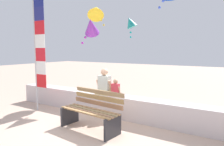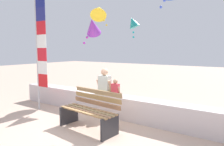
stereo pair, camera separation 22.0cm
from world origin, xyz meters
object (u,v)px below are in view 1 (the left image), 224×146
person_adult (104,84)px  kite_purple (91,26)px  flag_banner (38,45)px  kite_yellow (96,11)px  kite_teal (130,23)px  park_bench (92,112)px  person_child (116,89)px

person_adult → kite_purple: (-1.08, 0.82, 1.70)m
flag_banner → kite_yellow: 3.09m
flag_banner → kite_teal: 3.62m
park_bench → person_adult: person_adult is taller
park_bench → flag_banner: size_ratio=0.44×
kite_yellow → park_bench: bearing=-55.4°
person_child → kite_yellow: bearing=136.1°
kite_yellow → flag_banner: bearing=-90.7°
person_child → kite_purple: size_ratio=0.47×
kite_yellow → kite_teal: kite_yellow is taller
person_child → kite_teal: 3.40m
kite_yellow → person_adult: bearing=-49.1°
park_bench → person_child: (-0.02, 1.07, 0.35)m
park_bench → kite_yellow: (-2.15, 3.12, 2.90)m
kite_purple → kite_teal: 1.83m
kite_yellow → person_child: bearing=-43.9°
park_bench → kite_purple: (-1.45, 1.89, 2.16)m
kite_purple → person_adult: bearing=-37.3°
flag_banner → kite_teal: size_ratio=4.07×
flag_banner → kite_yellow: size_ratio=3.26×
person_adult → person_child: size_ratio=1.60×
person_child → flag_banner: (-2.17, -0.72, 1.18)m
kite_yellow → kite_teal: 1.43m
person_child → kite_teal: size_ratio=0.54×
park_bench → person_adult: 1.22m
person_adult → kite_teal: 3.26m
flag_banner → park_bench: bearing=-9.2°
flag_banner → kite_purple: bearing=64.4°
person_adult → kite_purple: bearing=142.7°
kite_teal → person_child: bearing=-71.0°
kite_yellow → kite_teal: bearing=21.1°
flag_banner → kite_purple: (0.73, 1.53, 0.63)m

